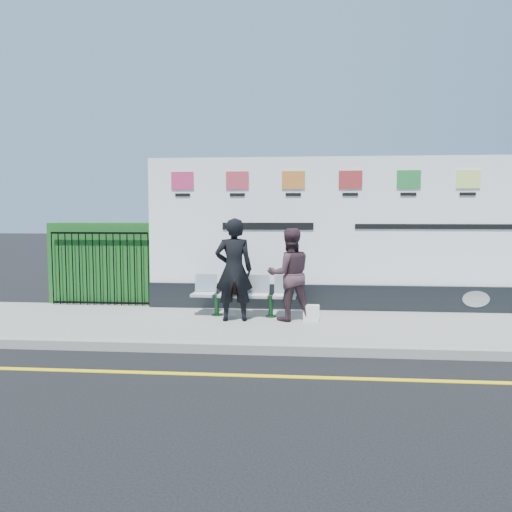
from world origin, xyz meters
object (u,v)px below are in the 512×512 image
Objects in this scene: billboard at (349,244)px; woman_left at (234,270)px; bench at (244,305)px; woman_right at (290,274)px.

billboard reaches higher than woman_left.
bench is 1.06× the size of woman_left.
bench is (-1.99, -0.84, -1.09)m from billboard.
woman_left reaches higher than bench.
woman_left is 0.99m from woman_right.
bench is at bearing -157.25° from billboard.
woman_right is at bearing -136.15° from billboard.
bench is at bearing -116.73° from woman_left.
bench is 1.18× the size of woman_right.
bench is 0.82m from woman_left.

